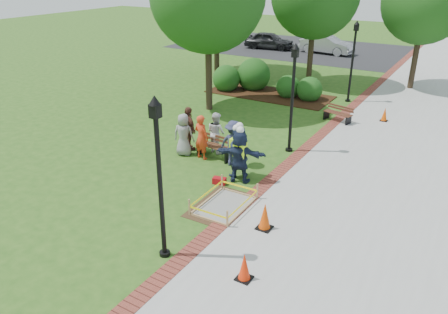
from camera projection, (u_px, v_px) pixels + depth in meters
The scene contains 31 objects.
ground at pixel (192, 195), 14.22m from camera, with size 100.00×100.00×0.00m, color #285116.
sidewalk at pixel (410, 130), 19.67m from camera, with size 6.00×60.00×0.02m, color #9E9E99.
brick_edging at pixel (340, 118), 21.20m from camera, with size 0.50×60.00×0.03m, color maroon.
mulch_bed at pixel (269, 94), 25.01m from camera, with size 7.00×3.00×0.05m, color #381E0F.
parking_lot at pixel (383, 56), 35.32m from camera, with size 36.00×12.00×0.01m, color black.
wet_concrete_pad at pixel (224, 200), 13.41m from camera, with size 1.73×2.33×0.55m.
bench_near at pixel (215, 151), 16.84m from camera, with size 1.59×0.66×0.84m.
bench_far at pixel (337, 117), 20.67m from camera, with size 1.45×0.79×0.75m.
cone_front at pixel (244, 267), 10.27m from camera, with size 0.37×0.37×0.74m.
cone_back at pixel (265, 217), 12.23m from camera, with size 0.42×0.42×0.83m.
cone_far at pixel (384, 115), 20.68m from camera, with size 0.34×0.34×0.67m.
toolbox at pixel (219, 181), 14.88m from camera, with size 0.45×0.25×0.22m, color #A00C13.
lamp_near at pixel (159, 168), 10.28m from camera, with size 0.28×0.28×4.26m.
lamp_mid at pixel (293, 91), 16.53m from camera, with size 0.28×0.28×4.26m.
lamp_far at pixel (353, 56), 22.78m from camera, with size 0.28×0.28×4.26m.
tree_right at pixel (425, 2), 24.30m from camera, with size 4.72×4.72×7.30m.
shrub_a at pixel (226, 90), 25.89m from camera, with size 1.61×1.61×1.61m, color #204E16.
shrub_b at pixel (253, 89), 26.18m from camera, with size 1.97×1.97×1.97m, color #204E16.
shrub_c at pixel (288, 97), 24.60m from camera, with size 1.34×1.34×1.34m, color #204E16.
shrub_d at pixel (309, 100), 24.01m from camera, with size 1.39×1.39×1.39m, color #204E16.
shrub_e at pixel (283, 93), 25.41m from camera, with size 0.86×0.86×0.86m, color #204E16.
casual_person_a at pixel (184, 135), 16.86m from camera, with size 0.61×0.48×1.67m.
casual_person_b at pixel (201, 137), 16.52m from camera, with size 0.61×0.44×1.74m.
casual_person_c at pixel (216, 133), 17.13m from camera, with size 0.60×0.49×1.63m.
casual_person_d at pixel (189, 129), 17.29m from camera, with size 0.68×0.60×1.79m.
casual_person_e at pixel (233, 144), 15.93m from camera, with size 0.58×0.40×1.74m.
hivis_worker_a at pixel (240, 155), 14.69m from camera, with size 0.67×0.52×2.01m.
hivis_worker_b at pixel (239, 150), 15.08m from camera, with size 0.67×0.70×2.01m.
hivis_worker_c at pixel (236, 151), 15.09m from camera, with size 0.67×0.60×1.92m.
parked_car_a at pixel (269, 49), 38.31m from camera, with size 4.86×2.11×1.59m, color black.
parked_car_b at pixel (326, 53), 36.35m from camera, with size 4.93×2.14×1.61m, color #9B9A9F.
Camera 1 is at (7.36, -10.14, 6.91)m, focal length 35.00 mm.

